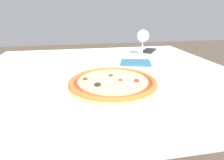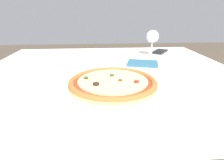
# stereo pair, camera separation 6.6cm
# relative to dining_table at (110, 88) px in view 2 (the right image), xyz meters

# --- Properties ---
(dining_table) EXTENTS (1.17, 1.08, 0.73)m
(dining_table) POSITION_rel_dining_table_xyz_m (0.00, 0.00, 0.00)
(dining_table) COLOR #997047
(dining_table) RESTS_ON ground_plane
(pizza_plate) EXTENTS (0.34, 0.34, 0.04)m
(pizza_plate) POSITION_rel_dining_table_xyz_m (-0.00, -0.19, 0.10)
(pizza_plate) COLOR white
(pizza_plate) RESTS_ON dining_table
(fork) EXTENTS (0.03, 0.17, 0.00)m
(fork) POSITION_rel_dining_table_xyz_m (-0.23, 0.06, 0.09)
(fork) COLOR silver
(fork) RESTS_ON dining_table
(wine_glass_far_left) EXTENTS (0.07, 0.07, 0.15)m
(wine_glass_far_left) POSITION_rel_dining_table_xyz_m (0.26, 0.26, 0.20)
(wine_glass_far_left) COLOR silver
(wine_glass_far_left) RESTS_ON dining_table
(cell_phone) EXTENTS (0.14, 0.16, 0.01)m
(cell_phone) POSITION_rel_dining_table_xyz_m (0.35, 0.37, 0.09)
(cell_phone) COLOR #232328
(cell_phone) RESTS_ON dining_table
(napkin_folded) EXTENTS (0.17, 0.15, 0.01)m
(napkin_folded) POSITION_rel_dining_table_xyz_m (0.17, 0.10, 0.09)
(napkin_folded) COLOR #2D607A
(napkin_folded) RESTS_ON dining_table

